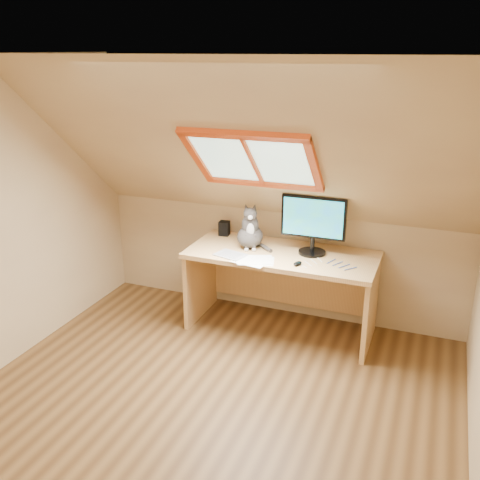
% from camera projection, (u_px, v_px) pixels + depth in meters
% --- Properties ---
extents(ground, '(3.50, 3.50, 0.00)m').
position_uv_depth(ground, '(201.00, 416.00, 3.75)').
color(ground, brown).
rests_on(ground, ground).
extents(room_shell, '(3.52, 3.52, 2.41)m').
position_uv_depth(room_shell, '(188.00, 226.00, 3.19)').
color(room_shell, tan).
rests_on(room_shell, ground).
extents(desk, '(1.65, 0.72, 0.75)m').
position_uv_depth(desk, '(284.00, 274.00, 4.79)').
color(desk, '#DDAC69').
rests_on(desk, ground).
extents(monitor, '(0.56, 0.24, 0.51)m').
position_uv_depth(monitor, '(313.00, 221.00, 4.53)').
color(monitor, black).
rests_on(monitor, desk).
extents(cat, '(0.31, 0.34, 0.42)m').
position_uv_depth(cat, '(250.00, 232.00, 4.73)').
color(cat, '#45403D').
rests_on(cat, desk).
extents(desk_speaker, '(0.10, 0.10, 0.13)m').
position_uv_depth(desk_speaker, '(224.00, 228.00, 5.07)').
color(desk_speaker, black).
rests_on(desk_speaker, desk).
extents(graphics_tablet, '(0.29, 0.24, 0.01)m').
position_uv_depth(graphics_tablet, '(230.00, 255.00, 4.59)').
color(graphics_tablet, '#B2B2B7').
rests_on(graphics_tablet, desk).
extents(mouse, '(0.08, 0.11, 0.03)m').
position_uv_depth(mouse, '(298.00, 263.00, 4.38)').
color(mouse, black).
rests_on(mouse, desk).
extents(papers, '(0.35, 0.30, 0.01)m').
position_uv_depth(papers, '(251.00, 260.00, 4.49)').
color(papers, white).
rests_on(papers, desk).
extents(cables, '(0.51, 0.26, 0.01)m').
position_uv_depth(cables, '(329.00, 264.00, 4.40)').
color(cables, silver).
rests_on(cables, desk).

